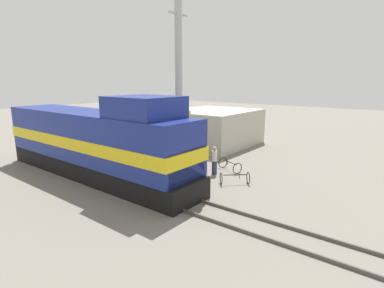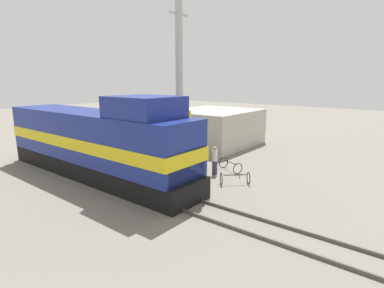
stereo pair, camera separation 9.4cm
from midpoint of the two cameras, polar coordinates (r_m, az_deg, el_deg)
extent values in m
plane|color=slate|center=(16.31, -6.83, -9.57)|extent=(120.00, 120.00, 0.00)
cube|color=#4C4742|center=(15.82, -8.70, -10.03)|extent=(0.08, 30.12, 0.15)
cube|color=#4C4742|center=(16.75, -5.08, -8.65)|extent=(0.08, 30.12, 0.15)
cube|color=black|center=(20.11, -17.78, -4.12)|extent=(2.93, 15.83, 1.17)
cube|color=navy|center=(19.66, -18.16, 1.63)|extent=(3.19, 15.20, 2.93)
cube|color=yellow|center=(19.71, -18.10, 0.79)|extent=(3.23, 15.36, 0.70)
cube|color=yellow|center=(14.93, -3.97, -3.56)|extent=(2.71, 2.22, 1.61)
cube|color=navy|center=(15.67, -8.87, 7.00)|extent=(3.00, 3.48, 1.10)
cylinder|color=#B2B2AD|center=(21.00, -2.30, 11.60)|extent=(0.51, 0.51, 11.64)
cube|color=#B2B2AD|center=(21.43, -2.41, 23.51)|extent=(1.80, 0.12, 0.12)
cylinder|color=#4C4C4C|center=(20.05, -2.12, -1.87)|extent=(0.05, 0.05, 2.32)
cone|color=#4C1E72|center=(19.82, -2.14, 1.09)|extent=(1.90, 1.90, 0.43)
cube|color=#595959|center=(23.10, -1.53, 0.15)|extent=(0.12, 0.12, 2.44)
cube|color=yellow|center=(22.79, -1.55, 4.66)|extent=(1.87, 0.08, 1.22)
sphere|color=#2D722D|center=(20.60, -0.70, -3.72)|extent=(0.77, 0.77, 0.77)
cube|color=#2D3347|center=(19.49, 4.49, -4.51)|extent=(0.30, 0.20, 0.88)
cylinder|color=silver|center=(19.28, 4.52, -2.25)|extent=(0.34, 0.34, 0.70)
sphere|color=tan|center=(19.16, 4.55, -0.86)|extent=(0.26, 0.26, 0.26)
torus|color=black|center=(20.97, 6.11, -3.55)|extent=(0.70, 0.33, 0.74)
torus|color=black|center=(19.71, 8.83, -4.64)|extent=(0.70, 0.33, 0.74)
cube|color=black|center=(20.27, 7.45, -3.49)|extent=(0.57, 1.29, 0.04)
cylinder|color=black|center=(20.52, 6.97, -3.54)|extent=(0.04, 0.04, 0.31)
torus|color=black|center=(17.98, 10.86, -6.39)|extent=(0.57, 0.52, 0.72)
torus|color=black|center=(17.65, 5.75, -6.59)|extent=(0.57, 0.52, 0.72)
cube|color=black|center=(17.73, 8.35, -5.85)|extent=(0.95, 1.04, 0.04)
cylinder|color=black|center=(17.82, 9.23, -6.08)|extent=(0.04, 0.04, 0.30)
cube|color=#B7B2A3|center=(28.35, 4.21, 3.20)|extent=(7.85, 6.96, 3.26)
camera|label=1|loc=(0.05, -89.83, 0.04)|focal=28.00mm
camera|label=2|loc=(0.05, 90.17, -0.04)|focal=28.00mm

